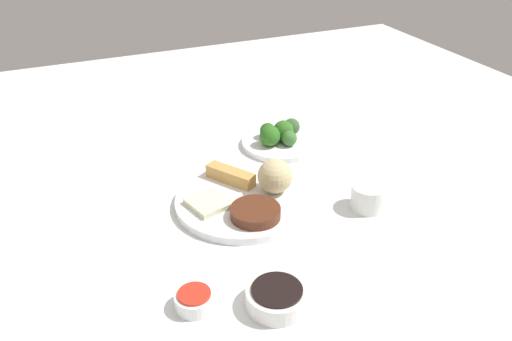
# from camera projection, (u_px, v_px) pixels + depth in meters

# --- Properties ---
(tabletop) EXTENTS (2.20, 2.20, 0.02)m
(tabletop) POSITION_uv_depth(u_px,v_px,m) (245.00, 222.00, 1.05)
(tabletop) COLOR white
(tabletop) RESTS_ON ground
(main_plate) EXTENTS (0.27, 0.27, 0.02)m
(main_plate) POSITION_uv_depth(u_px,v_px,m) (242.00, 201.00, 1.08)
(main_plate) COLOR white
(main_plate) RESTS_ON tabletop
(rice_scoop) EXTENTS (0.07, 0.07, 0.07)m
(rice_scoop) POSITION_uv_depth(u_px,v_px,m) (275.00, 176.00, 1.08)
(rice_scoop) COLOR #C6B582
(rice_scoop) RESTS_ON main_plate
(spring_roll) EXTENTS (0.08, 0.11, 0.03)m
(spring_roll) POSITION_uv_depth(u_px,v_px,m) (231.00, 175.00, 1.12)
(spring_roll) COLOR tan
(spring_roll) RESTS_ON main_plate
(crab_rangoon_wonton) EXTENTS (0.09, 0.09, 0.01)m
(crab_rangoon_wonton) POSITION_uv_depth(u_px,v_px,m) (209.00, 203.00, 1.05)
(crab_rangoon_wonton) COLOR beige
(crab_rangoon_wonton) RESTS_ON main_plate
(stir_fry_heap) EXTENTS (0.10, 0.10, 0.02)m
(stir_fry_heap) POSITION_uv_depth(u_px,v_px,m) (255.00, 212.00, 1.01)
(stir_fry_heap) COLOR #502715
(stir_fry_heap) RESTS_ON main_plate
(broccoli_plate) EXTENTS (0.19, 0.19, 0.01)m
(broccoli_plate) POSITION_uv_depth(u_px,v_px,m) (281.00, 143.00, 1.30)
(broccoli_plate) COLOR white
(broccoli_plate) RESTS_ON tabletop
(broccoli_floret_0) EXTENTS (0.05, 0.05, 0.05)m
(broccoli_floret_0) POSITION_uv_depth(u_px,v_px,m) (283.00, 131.00, 1.29)
(broccoli_floret_0) COLOR #306720
(broccoli_floret_0) RESTS_ON broccoli_plate
(broccoli_floret_1) EXTENTS (0.05, 0.05, 0.05)m
(broccoli_floret_1) POSITION_uv_depth(u_px,v_px,m) (270.00, 136.00, 1.26)
(broccoli_floret_1) COLOR #2C6A1F
(broccoli_floret_1) RESTS_ON broccoli_plate
(broccoli_floret_3) EXTENTS (0.04, 0.04, 0.04)m
(broccoli_floret_3) POSITION_uv_depth(u_px,v_px,m) (289.00, 138.00, 1.27)
(broccoli_floret_3) COLOR #3B6F32
(broccoli_floret_3) RESTS_ON broccoli_plate
(broccoli_floret_4) EXTENTS (0.04, 0.04, 0.04)m
(broccoli_floret_4) POSITION_uv_depth(u_px,v_px,m) (268.00, 131.00, 1.30)
(broccoli_floret_4) COLOR #285E1C
(broccoli_floret_4) RESTS_ON broccoli_plate
(broccoli_floret_5) EXTENTS (0.04, 0.04, 0.04)m
(broccoli_floret_5) POSITION_uv_depth(u_px,v_px,m) (291.00, 127.00, 1.32)
(broccoli_floret_5) COLOR #365B2E
(broccoli_floret_5) RESTS_ON broccoli_plate
(soy_sauce_bowl) EXTENTS (0.10, 0.10, 0.03)m
(soy_sauce_bowl) POSITION_uv_depth(u_px,v_px,m) (277.00, 298.00, 0.83)
(soy_sauce_bowl) COLOR white
(soy_sauce_bowl) RESTS_ON tabletop
(soy_sauce_bowl_liquid) EXTENTS (0.08, 0.08, 0.00)m
(soy_sauce_bowl_liquid) POSITION_uv_depth(u_px,v_px,m) (277.00, 290.00, 0.82)
(soy_sauce_bowl_liquid) COLOR black
(soy_sauce_bowl_liquid) RESTS_ON soy_sauce_bowl
(sauce_ramekin_sweet_and_sour) EXTENTS (0.06, 0.06, 0.02)m
(sauce_ramekin_sweet_and_sour) POSITION_uv_depth(u_px,v_px,m) (195.00, 301.00, 0.83)
(sauce_ramekin_sweet_and_sour) COLOR white
(sauce_ramekin_sweet_and_sour) RESTS_ON tabletop
(sauce_ramekin_sweet_and_sour_liquid) EXTENTS (0.05, 0.05, 0.00)m
(sauce_ramekin_sweet_and_sour_liquid) POSITION_uv_depth(u_px,v_px,m) (194.00, 294.00, 0.82)
(sauce_ramekin_sweet_and_sour_liquid) COLOR red
(sauce_ramekin_sweet_and_sour_liquid) RESTS_ON sauce_ramekin_sweet_and_sour
(teacup) EXTENTS (0.07, 0.07, 0.05)m
(teacup) POSITION_uv_depth(u_px,v_px,m) (368.00, 197.00, 1.06)
(teacup) COLOR white
(teacup) RESTS_ON tabletop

